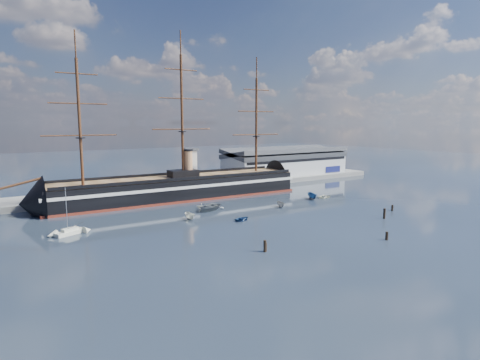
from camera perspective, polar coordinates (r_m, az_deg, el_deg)
ground at (r=130.67m, az=-1.63°, el=-3.69°), size 600.00×600.00×0.00m
quay at (r=166.22m, az=-5.33°, el=-1.17°), size 180.00×18.00×2.00m
warehouse at (r=195.54m, az=6.53°, el=2.56°), size 63.00×21.00×11.60m
quay_tower at (r=159.06m, az=-7.07°, el=1.93°), size 5.00×5.00×15.00m
warship at (r=142.57m, az=-9.40°, el=-1.15°), size 113.18×19.71×53.94m
sailboat at (r=105.82m, az=-23.03°, el=-6.76°), size 7.49×4.68×11.55m
motorboat_a at (r=113.27m, az=-7.12°, el=-5.60°), size 6.14×2.73×2.39m
motorboat_b at (r=111.40m, az=0.37°, el=-5.77°), size 1.81×3.15×1.38m
motorboat_c at (r=129.22m, az=5.84°, el=-3.86°), size 5.87×3.63×2.21m
motorboat_d at (r=126.73m, az=-5.43°, el=-4.10°), size 4.64×5.67×1.92m
motorboat_e at (r=147.61m, az=12.02°, el=-2.50°), size 1.88×3.50×1.55m
motorboat_f at (r=144.36m, az=10.27°, el=-2.69°), size 7.38×4.73×2.77m
motorboat_g at (r=124.39m, az=-4.47°, el=-4.32°), size 5.12×6.61×2.88m
piling_near_left at (r=85.30m, az=3.56°, el=-10.16°), size 0.64×0.64×3.22m
piling_near_mid at (r=99.20m, az=20.12°, el=-8.02°), size 0.64×0.64×2.68m
piling_near_right at (r=120.54m, az=19.81°, el=-5.18°), size 0.64×0.64×3.64m
piling_far_right at (r=131.77m, az=20.82°, el=-4.13°), size 0.64×0.64×2.59m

